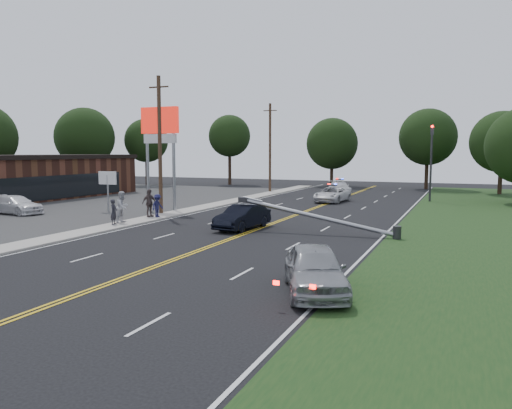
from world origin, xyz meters
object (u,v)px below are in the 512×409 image
at_px(emergency_a, 332,195).
at_px(emergency_b, 340,187).
at_px(fallen_streetlight, 325,218).
at_px(bystander_b, 123,207).
at_px(utility_pole_mid, 160,145).
at_px(crashed_sedan, 242,217).
at_px(pylon_sign, 160,133).
at_px(small_sign, 108,181).
at_px(bystander_a, 114,212).
at_px(utility_pole_far, 270,148).
at_px(parked_car, 16,205).
at_px(bystander_c, 158,206).
at_px(waiting_sedan, 315,269).
at_px(bystander_d, 149,203).
at_px(traffic_signal, 431,156).

xyz_separation_m(emergency_a, emergency_b, (-1.57, 9.55, -0.00)).
xyz_separation_m(fallen_streetlight, bystander_b, (-12.80, -1.18, 0.20)).
height_order(utility_pole_mid, emergency_b, utility_pole_mid).
bearing_deg(utility_pole_mid, crashed_sedan, -25.53).
distance_m(pylon_sign, small_sign, 5.45).
height_order(small_sign, bystander_a, small_sign).
distance_m(fallen_streetlight, utility_pole_far, 29.54).
xyz_separation_m(pylon_sign, small_sign, (-3.50, -2.00, -3.66)).
distance_m(parked_car, emergency_a, 26.39).
bearing_deg(bystander_b, small_sign, 44.87).
bearing_deg(parked_car, bystander_c, -75.47).
relative_size(waiting_sedan, parked_car, 0.98).
relative_size(pylon_sign, parked_car, 1.71).
bearing_deg(bystander_c, emergency_b, -9.02).
bearing_deg(pylon_sign, crashed_sedan, -31.81).
bearing_deg(small_sign, waiting_sedan, -36.32).
distance_m(small_sign, bystander_b, 7.57).
distance_m(utility_pole_far, crashed_sedan, 27.66).
bearing_deg(bystander_b, bystander_d, 0.70).
bearing_deg(parked_car, crashed_sedan, -85.36).
bearing_deg(utility_pole_mid, waiting_sedan, -43.65).
bearing_deg(small_sign, fallen_streetlight, -12.40).
xyz_separation_m(utility_pole_far, bystander_b, (0.58, -27.18, -3.97)).
distance_m(waiting_sedan, emergency_b, 39.86).
bearing_deg(bystander_b, pylon_sign, 13.48).
bearing_deg(emergency_a, small_sign, -130.10).
height_order(fallen_streetlight, emergency_a, fallen_streetlight).
height_order(pylon_sign, fallen_streetlight, pylon_sign).
height_order(utility_pole_far, crashed_sedan, utility_pole_far).
xyz_separation_m(fallen_streetlight, crashed_sedan, (-5.02, 0.00, -0.19)).
distance_m(parked_car, emergency_b, 32.72).
distance_m(traffic_signal, waiting_sedan, 33.57).
distance_m(parked_car, bystander_d, 10.78).
relative_size(traffic_signal, emergency_b, 1.50).
bearing_deg(utility_pole_far, emergency_b, 11.71).
xyz_separation_m(traffic_signal, bystander_d, (-17.02, -20.16, -3.12)).
relative_size(traffic_signal, bystander_b, 3.53).
bearing_deg(fallen_streetlight, crashed_sedan, 179.98).
relative_size(traffic_signal, emergency_a, 1.43).
xyz_separation_m(traffic_signal, utility_pole_mid, (-17.50, -18.00, 0.88)).
bearing_deg(traffic_signal, small_sign, -141.10).
distance_m(utility_pole_mid, bystander_c, 4.74).
distance_m(waiting_sedan, parked_car, 28.69).
xyz_separation_m(bystander_b, bystander_d, (-0.10, 3.02, -0.04)).
relative_size(small_sign, fallen_streetlight, 0.33).
bearing_deg(fallen_streetlight, bystander_d, 171.90).
bearing_deg(utility_pole_mid, bystander_d, -77.43).
distance_m(traffic_signal, bystander_c, 26.10).
bearing_deg(bystander_c, traffic_signal, -33.98).
distance_m(small_sign, traffic_signal, 28.72).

